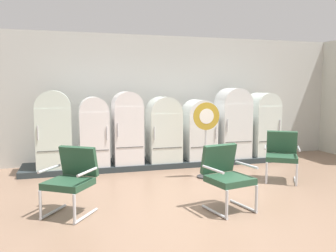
# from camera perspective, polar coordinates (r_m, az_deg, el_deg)

# --- Properties ---
(ground) EXTENTS (12.00, 10.00, 0.05)m
(ground) POSITION_cam_1_polar(r_m,az_deg,el_deg) (5.23, 8.65, -13.51)
(ground) COLOR #896A54
(back_wall) EXTENTS (11.76, 0.12, 2.95)m
(back_wall) POSITION_cam_1_polar(r_m,az_deg,el_deg) (8.39, -1.65, 4.59)
(back_wall) COLOR beige
(back_wall) RESTS_ON ground
(display_plinth) EXTENTS (6.12, 0.95, 0.12)m
(display_plinth) POSITION_cam_1_polar(r_m,az_deg,el_deg) (7.95, -0.48, -5.91)
(display_plinth) COLOR #293236
(display_plinth) RESTS_ON ground
(refrigerator_0) EXTENTS (0.69, 0.63, 1.57)m
(refrigerator_0) POSITION_cam_1_polar(r_m,az_deg,el_deg) (7.40, -18.14, -0.17)
(refrigerator_0) COLOR silver
(refrigerator_0) RESTS_ON display_plinth
(refrigerator_1) EXTENTS (0.59, 0.63, 1.43)m
(refrigerator_1) POSITION_cam_1_polar(r_m,az_deg,el_deg) (7.42, -12.02, -0.52)
(refrigerator_1) COLOR white
(refrigerator_1) RESTS_ON display_plinth
(refrigerator_2) EXTENTS (0.61, 0.66, 1.54)m
(refrigerator_2) POSITION_cam_1_polar(r_m,az_deg,el_deg) (7.51, -6.68, 0.11)
(refrigerator_2) COLOR white
(refrigerator_2) RESTS_ON display_plinth
(refrigerator_3) EXTENTS (0.70, 0.65, 1.42)m
(refrigerator_3) POSITION_cam_1_polar(r_m,az_deg,el_deg) (7.68, -0.72, -0.25)
(refrigerator_3) COLOR silver
(refrigerator_3) RESTS_ON display_plinth
(refrigerator_4) EXTENTS (0.67, 0.68, 1.35)m
(refrigerator_4) POSITION_cam_1_polar(r_m,az_deg,el_deg) (7.96, 5.06, -0.32)
(refrigerator_4) COLOR white
(refrigerator_4) RESTS_ON display_plinth
(refrigerator_5) EXTENTS (0.70, 0.64, 1.61)m
(refrigerator_5) POSITION_cam_1_polar(r_m,az_deg,el_deg) (8.27, 10.55, 0.84)
(refrigerator_5) COLOR white
(refrigerator_5) RESTS_ON display_plinth
(refrigerator_6) EXTENTS (0.61, 0.70, 1.50)m
(refrigerator_6) POSITION_cam_1_polar(r_m,az_deg,el_deg) (8.68, 15.19, 0.61)
(refrigerator_6) COLOR silver
(refrigerator_6) RESTS_ON display_plinth
(armchair_left) EXTENTS (0.81, 0.83, 0.92)m
(armchair_left) POSITION_cam_1_polar(r_m,az_deg,el_deg) (5.03, -15.41, -7.99)
(armchair_left) COLOR silver
(armchair_left) RESTS_ON ground
(armchair_right) EXTENTS (0.81, 0.83, 0.92)m
(armchair_right) POSITION_cam_1_polar(r_m,az_deg,el_deg) (6.90, 18.06, -4.22)
(armchair_right) COLOR silver
(armchair_right) RESTS_ON ground
(armchair_center) EXTENTS (0.71, 0.74, 0.92)m
(armchair_center) POSITION_cam_1_polar(r_m,az_deg,el_deg) (5.10, 9.46, -7.65)
(armchair_center) COLOR silver
(armchair_center) RESTS_ON ground
(sign_stand) EXTENTS (0.53, 0.32, 1.46)m
(sign_stand) POSITION_cam_1_polar(r_m,az_deg,el_deg) (6.74, 6.21, -2.04)
(sign_stand) COLOR #2D2D30
(sign_stand) RESTS_ON ground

